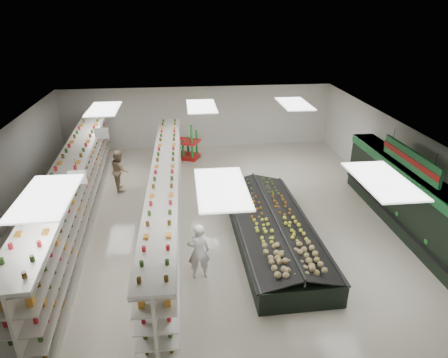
{
  "coord_description": "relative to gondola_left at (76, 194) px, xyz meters",
  "views": [
    {
      "loc": [
        -0.89,
        -12.46,
        7.22
      ],
      "look_at": [
        0.58,
        0.69,
        1.27
      ],
      "focal_mm": 32.0,
      "sensor_mm": 36.0,
      "label": 1
    }
  ],
  "objects": [
    {
      "name": "ceiling",
      "position": [
        4.6,
        -0.41,
        2.13
      ],
      "size": [
        14.0,
        16.0,
        0.02
      ],
      "primitive_type": "cube",
      "color": "white",
      "rests_on": "wall_back"
    },
    {
      "name": "wall_right",
      "position": [
        11.6,
        -0.41,
        0.53
      ],
      "size": [
        0.02,
        16.0,
        3.2
      ],
      "primitive_type": "cube",
      "color": "silver",
      "rests_on": "floor"
    },
    {
      "name": "gondola_left",
      "position": [
        0.0,
        0.0,
        0.0
      ],
      "size": [
        1.65,
        13.49,
        2.33
      ],
      "rotation": [
        0.0,
        0.0,
        0.05
      ],
      "color": "white",
      "rests_on": "floor"
    },
    {
      "name": "produce_island",
      "position": [
        6.51,
        -1.98,
        -0.61
      ],
      "size": [
        2.56,
        6.76,
        1.0
      ],
      "rotation": [
        0.0,
        0.0,
        0.02
      ],
      "color": "black",
      "rests_on": "floor"
    },
    {
      "name": "wall_back",
      "position": [
        4.6,
        7.59,
        0.53
      ],
      "size": [
        14.0,
        0.02,
        3.2
      ],
      "primitive_type": "cube",
      "color": "silver",
      "rests_on": "floor"
    },
    {
      "name": "aisle_sign_near",
      "position": [
        0.8,
        -2.41,
        1.68
      ],
      "size": [
        0.52,
        0.06,
        0.75
      ],
      "color": "white",
      "rests_on": "ceiling"
    },
    {
      "name": "shopper_main",
      "position": [
        4.04,
        -3.59,
        -0.22
      ],
      "size": [
        0.66,
        0.46,
        1.71
      ],
      "primitive_type": "imported",
      "rotation": [
        0.0,
        0.0,
        3.22
      ],
      "color": "silver",
      "rests_on": "floor"
    },
    {
      "name": "soda_endcap",
      "position": [
        3.89,
        5.87,
        -0.26
      ],
      "size": [
        1.55,
        1.34,
        1.67
      ],
      "rotation": [
        0.0,
        0.0,
        -0.42
      ],
      "color": "#A31512",
      "rests_on": "floor"
    },
    {
      "name": "aisle_sign_far",
      "position": [
        0.8,
        1.59,
        1.68
      ],
      "size": [
        0.52,
        0.06,
        0.75
      ],
      "color": "white",
      "rests_on": "ceiling"
    },
    {
      "name": "produce_wall_case",
      "position": [
        11.13,
        -1.91,
        0.17
      ],
      "size": [
        0.93,
        8.0,
        2.2
      ],
      "color": "black",
      "rests_on": "floor"
    },
    {
      "name": "hortifruti_banner",
      "position": [
        10.85,
        -1.91,
        1.58
      ],
      "size": [
        0.12,
        3.2,
        0.95
      ],
      "color": "#1C6A33",
      "rests_on": "ceiling"
    },
    {
      "name": "floor",
      "position": [
        4.6,
        -0.41,
        -1.07
      ],
      "size": [
        16.0,
        16.0,
        0.0
      ],
      "primitive_type": "plane",
      "color": "beige",
      "rests_on": "ground"
    },
    {
      "name": "shopper_background",
      "position": [
        1.13,
        2.57,
        -0.21
      ],
      "size": [
        0.69,
        0.93,
        1.71
      ],
      "primitive_type": "imported",
      "rotation": [
        0.0,
        0.0,
        1.81
      ],
      "color": "tan",
      "rests_on": "floor"
    },
    {
      "name": "gondola_center",
      "position": [
        3.1,
        -0.67,
        -0.1
      ],
      "size": [
        1.1,
        12.26,
        2.12
      ],
      "rotation": [
        0.0,
        0.0,
        -0.01
      ],
      "color": "white",
      "rests_on": "floor"
    }
  ]
}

